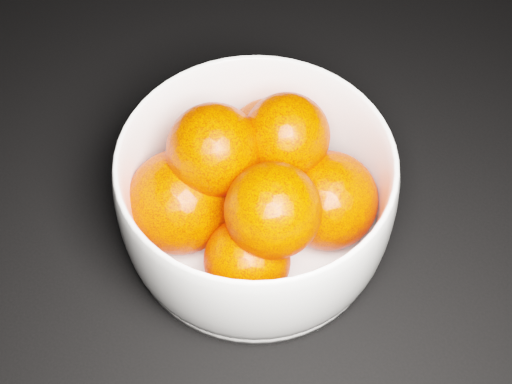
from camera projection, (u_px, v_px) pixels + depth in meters
The scene contains 2 objects.
bowl at pixel (256, 196), 0.57m from camera, with size 0.22×0.22×0.11m.
orange_pile at pixel (253, 186), 0.56m from camera, with size 0.18×0.17×0.12m.
Camera 1 is at (-0.05, -0.04, 0.53)m, focal length 50.00 mm.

